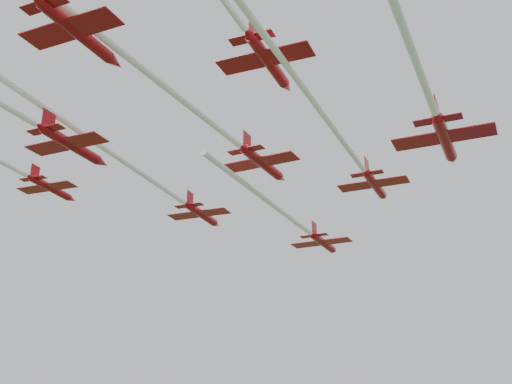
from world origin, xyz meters
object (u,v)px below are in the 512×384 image
Objects in this scene: jet_row3_mid at (223,132)px; jet_lead at (303,228)px; jet_row2_right at (337,133)px; jet_row3_left at (2,162)px; jet_row2_left at (138,171)px; jet_row3_right at (427,92)px.

jet_lead is at bearing 95.87° from jet_row3_mid.
jet_row2_right is (18.23, -20.44, 1.90)m from jet_lead.
jet_row3_mid is (27.08, 9.55, -0.55)m from jet_row3_left.
jet_lead is 41.55m from jet_row3_left.
jet_row2_left is at bearing 24.57° from jet_row3_left.
jet_row2_right is 1.34× the size of jet_row3_mid.
jet_row3_right is (31.05, -26.88, -0.50)m from jet_lead.
jet_row2_right is 1.27× the size of jet_row3_right.
jet_row2_left is 1.32× the size of jet_row3_right.
jet_row2_left is at bearing 163.11° from jet_row3_mid.
jet_row2_right reaches higher than jet_row3_right.
jet_row3_mid is (-9.79, -7.04, 0.34)m from jet_row2_right.
jet_row3_left is 50.82m from jet_row3_right.
jet_lead is 26.87m from jet_row2_left.
jet_row3_mid is at bearing 166.92° from jet_row3_right.
jet_row3_right is (12.82, -6.44, -2.40)m from jet_row2_right.
jet_lead is 0.94× the size of jet_row3_mid.
jet_row3_mid is at bearing -158.65° from jet_row2_right.
jet_row3_mid is (8.44, -27.47, 2.24)m from jet_lead.
jet_row2_left is at bearing -117.29° from jet_lead.
jet_row3_right is at bearing -6.27° from jet_row3_left.
jet_row3_left is 28.72m from jet_row3_mid.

